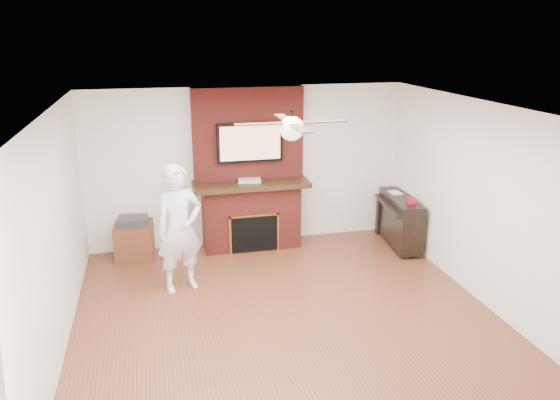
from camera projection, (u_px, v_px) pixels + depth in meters
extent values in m
cube|color=#5D301B|center=(290.00, 331.00, 6.44)|extent=(5.36, 5.86, 0.18)
cube|color=white|center=(292.00, 103.00, 5.64)|extent=(5.36, 5.86, 0.18)
cube|color=silver|center=(247.00, 165.00, 8.68)|extent=(5.36, 0.18, 2.50)
cube|color=silver|center=(405.00, 375.00, 3.41)|extent=(5.36, 0.18, 2.50)
cube|color=silver|center=(42.00, 245.00, 5.47)|extent=(0.18, 5.86, 2.50)
cube|color=silver|center=(498.00, 207.00, 6.61)|extent=(0.18, 5.86, 2.50)
cube|color=maroon|center=(251.00, 216.00, 8.59)|extent=(1.50, 0.50, 1.00)
cube|color=black|center=(251.00, 184.00, 8.40)|extent=(1.78, 0.64, 0.08)
cube|color=maroon|center=(248.00, 134.00, 8.34)|extent=(1.70, 0.20, 1.42)
cube|color=black|center=(254.00, 234.00, 8.41)|extent=(0.70, 0.06, 0.55)
cube|color=#BF8C2D|center=(254.00, 216.00, 8.32)|extent=(0.78, 0.02, 0.03)
cube|color=#BF8C2D|center=(230.00, 236.00, 8.32)|extent=(0.03, 0.02, 0.61)
cube|color=#BF8C2D|center=(278.00, 232.00, 8.49)|extent=(0.03, 0.02, 0.61)
cube|color=black|center=(250.00, 143.00, 8.24)|extent=(1.00, 0.07, 0.60)
cube|color=tan|center=(250.00, 143.00, 8.20)|extent=(0.92, 0.01, 0.52)
cylinder|color=black|center=(292.00, 118.00, 5.69)|extent=(0.04, 0.04, 0.14)
sphere|color=white|center=(292.00, 128.00, 5.72)|extent=(0.26, 0.26, 0.26)
cube|color=black|center=(322.00, 122.00, 5.78)|extent=(0.55, 0.11, 0.01)
cube|color=black|center=(284.00, 118.00, 6.01)|extent=(0.11, 0.55, 0.01)
cube|color=black|center=(261.00, 124.00, 5.63)|extent=(0.55, 0.11, 0.01)
cube|color=black|center=(300.00, 128.00, 5.40)|extent=(0.11, 0.55, 0.01)
imported|color=silver|center=(180.00, 229.00, 7.06)|extent=(0.72, 0.59, 1.70)
cube|color=#562B18|center=(135.00, 240.00, 8.24)|extent=(0.59, 0.59, 0.53)
cube|color=#2D2D2F|center=(133.00, 221.00, 8.15)|extent=(0.45, 0.37, 0.11)
cube|color=black|center=(400.00, 220.00, 8.66)|extent=(0.50, 1.26, 0.75)
cube|color=black|center=(407.00, 238.00, 8.15)|extent=(0.06, 0.09, 0.66)
cube|color=black|center=(378.00, 215.00, 9.16)|extent=(0.06, 0.09, 0.66)
cube|color=black|center=(389.00, 206.00, 8.54)|extent=(0.26, 1.14, 0.05)
cube|color=silver|center=(395.00, 193.00, 8.76)|extent=(0.17, 0.24, 0.01)
cube|color=#A4142B|center=(411.00, 201.00, 8.22)|extent=(0.11, 0.11, 0.09)
cube|color=silver|center=(249.00, 180.00, 8.36)|extent=(0.37, 0.24, 0.05)
cylinder|color=orange|center=(245.00, 246.00, 8.56)|extent=(0.07, 0.07, 0.13)
cylinder|color=#35853B|center=(249.00, 247.00, 8.59)|extent=(0.07, 0.07, 0.08)
cylinder|color=beige|center=(262.00, 246.00, 8.59)|extent=(0.09, 0.09, 0.10)
cylinder|color=#335599|center=(261.00, 245.00, 8.65)|extent=(0.06, 0.06, 0.09)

